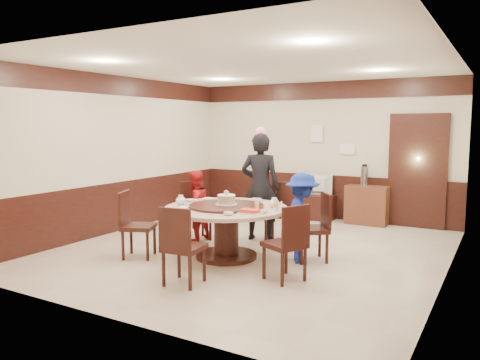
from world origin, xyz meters
The scene contains 31 objects.
room centered at (0.01, 0.01, 1.08)m, with size 6.00×6.04×2.84m.
banquet_table centered at (-0.13, -0.57, 0.53)m, with size 1.78×1.78×0.78m.
chair_0 centered at (1.01, -0.09, 0.30)m, with size 0.62×0.62×0.97m.
chair_1 centered at (0.12, 0.73, 0.30)m, with size 0.49×0.50×0.97m.
chair_2 centered at (-1.17, 0.13, 0.30)m, with size 0.61×0.61×0.97m.
chair_3 centered at (-1.27, -1.20, 0.30)m, with size 0.59×0.58×0.97m.
chair_4 centered at (0.02, -1.82, 0.30)m, with size 0.49×0.50×0.97m.
chair_5 centered at (1.04, -1.07, 0.30)m, with size 0.59×0.59×0.97m.
person_standing centered at (-0.21, 0.64, 0.90)m, with size 0.66×0.43×1.80m, color black.
person_red centered at (-1.11, 0.02, 0.59)m, with size 0.57×0.45×1.18m, color #A71618.
person_blue centered at (0.91, -0.24, 0.64)m, with size 0.82×0.47×1.27m, color navy.
birthday_cake centered at (-0.14, -0.55, 0.85)m, with size 0.32×0.32×0.21m.
teapot_left centered at (-0.81, -0.76, 0.81)m, with size 0.17×0.15×0.13m, color white.
teapot_right centered at (0.49, -0.28, 0.81)m, with size 0.17×0.15×0.13m, color white.
bowl_0 centered at (-0.68, -0.22, 0.77)m, with size 0.16×0.16×0.04m, color white.
bowl_1 centered at (0.23, -1.10, 0.77)m, with size 0.13×0.13×0.04m, color white.
bowl_2 centered at (-0.55, -1.05, 0.77)m, with size 0.15×0.15×0.04m, color white.
bowl_3 centered at (0.54, -0.74, 0.77)m, with size 0.13×0.13×0.04m, color white.
bowl_4 centered at (-0.84, -0.44, 0.77)m, with size 0.14×0.14×0.03m, color white.
bowl_5 centered at (0.03, 0.06, 0.77)m, with size 0.15×0.15×0.05m, color white.
saucer_near centered at (-0.38, -1.22, 0.76)m, with size 0.18×0.18×0.01m, color white.
saucer_far centered at (0.32, -0.07, 0.76)m, with size 0.18×0.18×0.01m, color white.
shrimp_platter centered at (0.42, -0.87, 0.78)m, with size 0.30×0.20×0.06m.
bottle_0 centered at (0.40, -0.64, 0.83)m, with size 0.06×0.06×0.16m, color silver.
bottle_1 centered at (0.61, -0.47, 0.83)m, with size 0.06×0.06×0.16m, color silver.
tv_stand centered at (-0.07, 2.75, 0.25)m, with size 0.85×0.45×0.50m, color black.
television centered at (-0.07, 2.75, 0.71)m, with size 0.73×0.10×0.42m, color gray.
side_cabinet centered at (1.03, 2.78, 0.38)m, with size 0.80×0.40×0.75m, color #5B301E.
thermos centered at (0.96, 2.78, 0.94)m, with size 0.15×0.15×0.38m, color silver.
notice_left centered at (-0.10, 2.96, 1.75)m, with size 0.25×0.00×0.35m, color white.
notice_right centered at (0.55, 2.96, 1.45)m, with size 0.30×0.00×0.22m, color white.
Camera 1 is at (3.35, -6.24, 1.92)m, focal length 35.00 mm.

